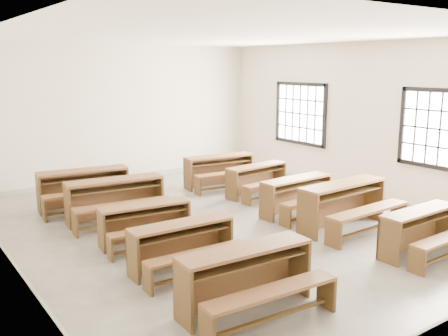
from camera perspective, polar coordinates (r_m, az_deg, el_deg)
room at (r=8.42m, az=0.51°, el=7.71°), size 8.50×8.50×3.20m
desk_set_0 at (r=5.71m, az=2.72°, el=-12.10°), size 1.65×0.91×0.73m
desk_set_1 at (r=6.80m, az=-4.69°, el=-8.54°), size 1.47×0.79×0.65m
desk_set_2 at (r=7.81m, az=-8.91°, el=-6.02°), size 1.47×0.87×0.63m
desk_set_3 at (r=9.01m, az=-12.25°, el=-3.26°), size 1.78×1.05×0.76m
desk_set_4 at (r=9.95m, az=-15.69°, el=-2.03°), size 1.78×1.07×0.76m
desk_set_5 at (r=7.89m, az=21.68°, el=-6.44°), size 1.49×0.80×0.66m
desk_set_6 at (r=8.65m, az=13.67°, el=-3.84°), size 1.80×1.00×0.79m
desk_set_7 at (r=9.34m, az=8.47°, el=-2.87°), size 1.56×0.87×0.68m
desk_set_8 at (r=10.59m, az=3.89°, el=-1.15°), size 1.51×0.89×0.65m
desk_set_9 at (r=11.31m, az=-0.47°, el=-0.09°), size 1.67×0.99×0.72m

